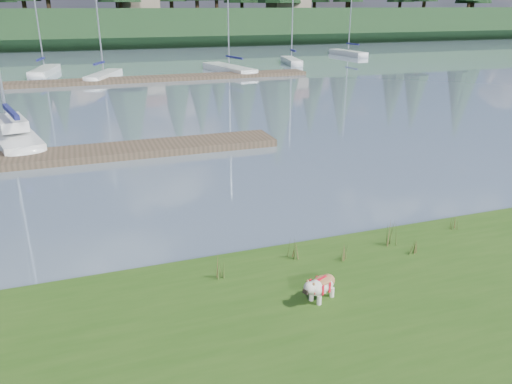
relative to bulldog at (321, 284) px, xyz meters
name	(u,v)px	position (x,y,z in m)	size (l,w,h in m)	color
ground	(129,82)	(-0.20, 33.95, -0.67)	(200.00, 200.00, 0.00)	#7C91A5
bank	(366,377)	(-0.20, -2.05, -0.50)	(60.00, 9.00, 0.35)	#2C4D16
ridge	(99,27)	(-0.20, 76.95, 1.83)	(200.00, 20.00, 5.00)	black
bulldog	(321,284)	(0.00, 0.00, 0.00)	(0.88, 0.60, 0.52)	silver
sailboat_main	(9,130)	(-7.27, 17.15, -0.25)	(3.40, 7.94, 11.33)	silver
dock_near	(83,154)	(-4.20, 12.95, -0.52)	(16.00, 2.00, 0.30)	#4C3D2C
dock_far	(154,79)	(1.80, 33.95, -0.52)	(26.00, 2.20, 0.30)	#4C3D2C
sailboat_bg_1	(46,70)	(-6.64, 41.51, -0.34)	(2.66, 7.29, 10.76)	silver
sailboat_bg_2	(106,75)	(-1.81, 36.33, -0.34)	(3.67, 6.43, 9.85)	silver
sailboat_bg_3	(225,68)	(8.87, 37.75, -0.35)	(3.32, 8.73, 12.52)	silver
sailboat_bg_4	(290,60)	(17.14, 41.92, -0.34)	(2.25, 6.12, 9.08)	silver
sailboat_bg_5	(345,52)	(27.02, 48.08, -0.35)	(1.98, 7.18, 10.23)	silver
weed_0	(292,250)	(0.13, 1.72, -0.11)	(0.17, 0.14, 0.50)	#475B23
weed_1	(344,252)	(1.21, 1.29, -0.12)	(0.17, 0.14, 0.48)	#475B23
weed_2	(392,233)	(2.65, 1.57, 0.00)	(0.17, 0.14, 0.77)	#475B23
weed_3	(220,267)	(-1.64, 1.46, -0.07)	(0.17, 0.14, 0.60)	#475B23
weed_4	(415,247)	(2.90, 1.00, -0.14)	(0.17, 0.14, 0.44)	#475B23
weed_5	(454,222)	(4.67, 1.80, -0.10)	(0.17, 0.14, 0.52)	#475B23
mud_lip	(269,259)	(-0.20, 2.35, -0.60)	(60.00, 0.50, 0.14)	#33281C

